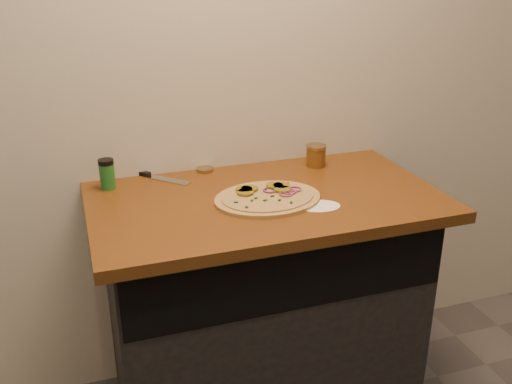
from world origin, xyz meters
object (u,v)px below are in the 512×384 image
object	(u,v)px
salsa_jar	(316,156)
spice_shaker	(107,174)
chefs_knife	(152,176)
pizza	(268,197)

from	to	relation	value
salsa_jar	spice_shaker	bearing A→B (deg)	178.69
chefs_knife	salsa_jar	xyz separation A→B (m)	(0.63, -0.08, 0.04)
pizza	chefs_knife	distance (m)	0.48
chefs_knife	salsa_jar	size ratio (longest dim) A/B	2.59
salsa_jar	chefs_knife	bearing A→B (deg)	172.66
chefs_knife	salsa_jar	world-z (taller)	salsa_jar
chefs_knife	spice_shaker	xyz separation A→B (m)	(-0.16, -0.06, 0.05)
salsa_jar	spice_shaker	size ratio (longest dim) A/B	0.78
salsa_jar	pizza	bearing A→B (deg)	-138.72
pizza	chefs_knife	size ratio (longest dim) A/B	1.74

